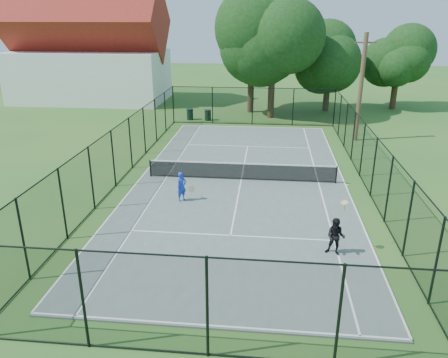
# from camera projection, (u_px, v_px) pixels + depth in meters

# --- Properties ---
(ground) EXTENTS (120.00, 120.00, 0.00)m
(ground) POSITION_uv_depth(u_px,v_px,m) (241.00, 181.00, 23.58)
(ground) COLOR #246020
(tennis_court) EXTENTS (11.00, 24.00, 0.06)m
(tennis_court) POSITION_uv_depth(u_px,v_px,m) (241.00, 180.00, 23.57)
(tennis_court) COLOR #52615B
(tennis_court) RESTS_ON ground
(tennis_net) EXTENTS (10.08, 0.08, 0.95)m
(tennis_net) POSITION_uv_depth(u_px,v_px,m) (241.00, 171.00, 23.38)
(tennis_net) COLOR black
(tennis_net) RESTS_ON tennis_court
(fence) EXTENTS (13.10, 26.10, 3.00)m
(fence) POSITION_uv_depth(u_px,v_px,m) (242.00, 154.00, 23.05)
(fence) COLOR black
(fence) RESTS_ON ground
(tree_near_left) EXTENTS (7.41, 7.41, 9.67)m
(tree_near_left) POSITION_uv_depth(u_px,v_px,m) (252.00, 45.00, 38.18)
(tree_near_left) COLOR #332114
(tree_near_left) RESTS_ON ground
(tree_near_mid) EXTENTS (6.57, 6.57, 8.60)m
(tree_near_mid) POSITION_uv_depth(u_px,v_px,m) (273.00, 55.00, 36.26)
(tree_near_mid) COLOR #332114
(tree_near_mid) RESTS_ON ground
(tree_near_right) EXTENTS (5.23, 5.23, 7.22)m
(tree_near_right) POSITION_uv_depth(u_px,v_px,m) (329.00, 60.00, 39.19)
(tree_near_right) COLOR #332114
(tree_near_right) RESTS_ON ground
(tree_far_right) EXTENTS (4.97, 4.97, 6.58)m
(tree_far_right) POSITION_uv_depth(u_px,v_px,m) (398.00, 65.00, 40.17)
(tree_far_right) COLOR #332114
(tree_far_right) RESTS_ON ground
(building) EXTENTS (15.30, 8.15, 11.87)m
(building) POSITION_uv_depth(u_px,v_px,m) (89.00, 52.00, 43.97)
(building) COLOR silver
(building) RESTS_ON ground
(trash_bin_left) EXTENTS (0.58, 0.58, 0.93)m
(trash_bin_left) POSITION_uv_depth(u_px,v_px,m) (190.00, 114.00, 37.15)
(trash_bin_left) COLOR black
(trash_bin_left) RESTS_ON ground
(trash_bin_right) EXTENTS (0.58, 0.58, 0.89)m
(trash_bin_right) POSITION_uv_depth(u_px,v_px,m) (208.00, 115.00, 36.93)
(trash_bin_right) COLOR black
(trash_bin_right) RESTS_ON ground
(utility_pole) EXTENTS (1.40, 0.30, 7.35)m
(utility_pole) POSITION_uv_depth(u_px,v_px,m) (361.00, 87.00, 29.90)
(utility_pole) COLOR #4C3823
(utility_pole) RESTS_ON ground
(player_blue) EXTENTS (0.88, 0.62, 1.43)m
(player_blue) POSITION_uv_depth(u_px,v_px,m) (182.00, 187.00, 20.69)
(player_blue) COLOR #1537BA
(player_blue) RESTS_ON tennis_court
(player_black) EXTENTS (0.84, 1.01, 2.57)m
(player_black) POSITION_uv_depth(u_px,v_px,m) (336.00, 237.00, 15.99)
(player_black) COLOR black
(player_black) RESTS_ON tennis_court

